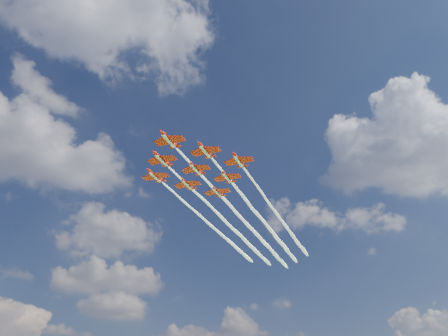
{
  "coord_description": "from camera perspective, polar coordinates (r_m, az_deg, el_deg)",
  "views": [
    {
      "loc": [
        -36.22,
        -115.37,
        10.42
      ],
      "look_at": [
        15.67,
        4.45,
        81.41
      ],
      "focal_mm": 35.0,
      "sensor_mm": 36.0,
      "label": 1
    }
  ],
  "objects": [
    {
      "name": "jet_tail",
      "position": [
        205.01,
        4.56,
        -8.94
      ],
      "size": [
        79.18,
        80.66,
        2.71
      ],
      "rotation": [
        0.0,
        0.0,
        0.79
      ],
      "color": "red"
    },
    {
      "name": "jet_row3_centre",
      "position": [
        188.08,
        2.86,
        -7.15
      ],
      "size": [
        79.18,
        80.66,
        2.71
      ],
      "rotation": [
        0.0,
        0.0,
        0.79
      ],
      "color": "red"
    },
    {
      "name": "jet_row2_port",
      "position": [
        177.64,
        4.2,
        -5.79
      ],
      "size": [
        79.18,
        80.66,
        2.71
      ],
      "rotation": [
        0.0,
        0.0,
        0.79
      ],
      "color": "red"
    },
    {
      "name": "jet_row4_starb",
      "position": [
        198.7,
        1.65,
        -8.37
      ],
      "size": [
        79.18,
        80.66,
        2.71
      ],
      "rotation": [
        0.0,
        0.0,
        0.79
      ],
      "color": "red"
    },
    {
      "name": "jet_row2_starb",
      "position": [
        182.17,
        -0.35,
        -6.46
      ],
      "size": [
        79.18,
        80.66,
        2.71
      ],
      "rotation": [
        0.0,
        0.0,
        0.79
      ],
      "color": "red"
    },
    {
      "name": "jet_row3_starb",
      "position": [
        192.95,
        -1.42,
        -7.75
      ],
      "size": [
        79.18,
        80.66,
        2.71
      ],
      "rotation": [
        0.0,
        0.0,
        0.79
      ],
      "color": "red"
    },
    {
      "name": "jet_row3_port",
      "position": [
        184.31,
        7.32,
        -6.49
      ],
      "size": [
        79.18,
        80.66,
        2.71
      ],
      "rotation": [
        0.0,
        0.0,
        0.79
      ],
      "color": "red"
    },
    {
      "name": "jet_row4_port",
      "position": [
        194.56,
        5.87,
        -7.78
      ],
      "size": [
        79.18,
        80.66,
        2.71
      ],
      "rotation": [
        0.0,
        0.0,
        0.79
      ],
      "color": "red"
    },
    {
      "name": "jet_lead",
      "position": [
        171.57,
        0.84,
        -5.02
      ],
      "size": [
        79.18,
        80.66,
        2.71
      ],
      "rotation": [
        0.0,
        0.0,
        0.79
      ],
      "color": "red"
    }
  ]
}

